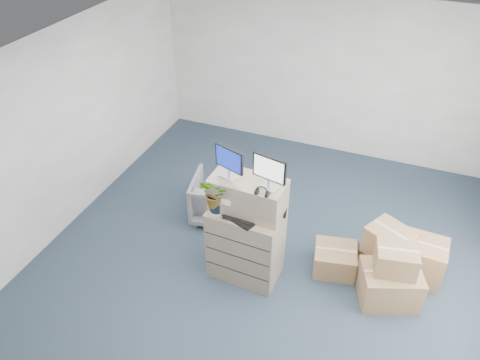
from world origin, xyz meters
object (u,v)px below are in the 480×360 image
object	(u,v)px
keyboard	(239,218)
water_bottle	(251,202)
filing_cabinet_lower	(246,244)
monitor_left	(229,161)
office_chair	(219,196)
monitor_right	(269,171)
potted_plant	(216,196)

from	to	relation	value
keyboard	water_bottle	world-z (taller)	water_bottle
filing_cabinet_lower	monitor_left	size ratio (longest dim) A/B	2.61
office_chair	keyboard	bearing A→B (deg)	113.70
monitor_left	keyboard	size ratio (longest dim) A/B	0.92
water_bottle	office_chair	world-z (taller)	water_bottle
office_chair	monitor_right	bearing A→B (deg)	127.54
filing_cabinet_lower	monitor_right	distance (m)	1.22
office_chair	monitor_left	bearing A→B (deg)	110.87
monitor_left	water_bottle	xyz separation A→B (m)	(0.26, 0.02, -0.54)
filing_cabinet_lower	water_bottle	bearing A→B (deg)	52.87
keyboard	water_bottle	size ratio (longest dim) A/B	1.69
potted_plant	office_chair	world-z (taller)	potted_plant
water_bottle	office_chair	distance (m)	1.43
filing_cabinet_lower	keyboard	xyz separation A→B (m)	(-0.03, -0.15, 0.53)
monitor_right	water_bottle	bearing A→B (deg)	-178.13
keyboard	potted_plant	xyz separation A→B (m)	(-0.30, 0.04, 0.21)
water_bottle	office_chair	xyz separation A→B (m)	(-0.82, 0.88, -0.78)
water_bottle	office_chair	bearing A→B (deg)	132.87
monitor_left	office_chair	world-z (taller)	monitor_left
monitor_right	keyboard	distance (m)	0.75
monitor_right	office_chair	xyz separation A→B (m)	(-1.05, 0.93, -1.32)
filing_cabinet_lower	monitor_left	distance (m)	1.21
monitor_right	potted_plant	bearing A→B (deg)	-156.72
filing_cabinet_lower	potted_plant	size ratio (longest dim) A/B	2.27
keyboard	potted_plant	world-z (taller)	potted_plant
monitor_right	water_bottle	xyz separation A→B (m)	(-0.23, 0.05, -0.55)
keyboard	office_chair	world-z (taller)	keyboard
water_bottle	potted_plant	size ratio (longest dim) A/B	0.56
monitor_left	potted_plant	size ratio (longest dim) A/B	0.87
potted_plant	water_bottle	bearing A→B (deg)	22.37
potted_plant	office_chair	size ratio (longest dim) A/B	0.59
keyboard	office_chair	xyz separation A→B (m)	(-0.75, 1.08, -0.66)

